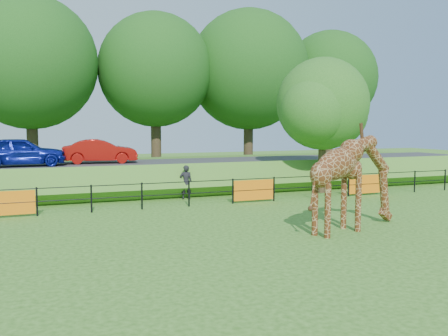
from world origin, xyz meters
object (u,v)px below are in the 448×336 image
(car_blue, at_px, (20,152))
(visitor, at_px, (186,182))
(giraffe, at_px, (354,183))
(car_red, at_px, (100,151))
(tree_east, at_px, (324,108))

(car_blue, distance_m, visitor, 8.28)
(giraffe, xyz_separation_m, visitor, (-3.21, 8.31, -0.76))
(car_blue, bearing_deg, car_red, -82.59)
(tree_east, bearing_deg, visitor, 177.32)
(car_red, height_order, tree_east, tree_east)
(giraffe, distance_m, car_red, 14.50)
(visitor, bearing_deg, car_red, -40.34)
(tree_east, bearing_deg, car_red, 154.22)
(giraffe, xyz_separation_m, car_red, (-6.44, 12.98, 0.49))
(visitor, bearing_deg, car_blue, -14.96)
(car_blue, relative_size, visitor, 2.65)
(visitor, distance_m, tree_east, 7.94)
(car_blue, bearing_deg, visitor, -121.31)
(car_red, distance_m, tree_east, 11.72)
(giraffe, height_order, car_red, giraffe)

